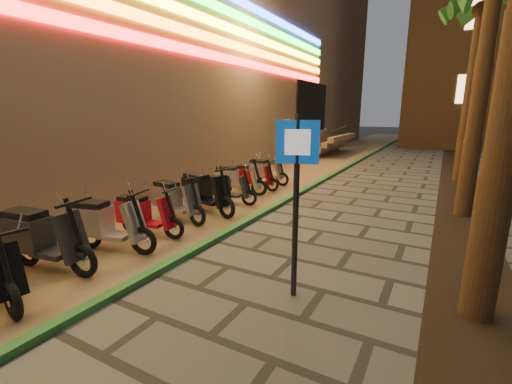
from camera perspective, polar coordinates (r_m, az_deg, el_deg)
The scene contains 16 objects.
ground at distance 4.87m, azimuth -16.09°, elevation -19.34°, with size 120.00×120.00×0.00m, color #474442.
parking_strip at distance 14.24m, azimuth 5.09°, elevation 2.79°, with size 3.40×60.00×0.01m, color #8C7251.
green_curb at distance 13.65m, azimuth 11.64°, elevation 2.31°, with size 0.18×60.00×0.10m, color #296F31.
planting_strip at distance 8.26m, azimuth 31.52°, elevation -6.92°, with size 1.20×40.00×0.02m, color black.
mall_building at distance 23.04m, azimuth -28.42°, elevation 24.08°, with size 24.23×44.00×15.00m.
palm_d at distance 15.22m, azimuth 33.43°, elevation 24.01°, with size 2.97×3.02×7.16m.
pedestrian_sign at distance 4.59m, azimuth 6.75°, elevation 1.51°, with size 0.53×0.24×2.56m.
scooter_5 at distance 6.70m, azimuth -32.37°, elevation -6.41°, with size 1.85×0.76×1.30m.
scooter_6 at distance 7.05m, azimuth -24.10°, elevation -4.82°, with size 1.75×0.83×1.23m.
scooter_7 at distance 7.62m, azimuth -18.35°, elevation -3.48°, with size 1.56×0.66×1.10m.
scooter_8 at distance 8.49m, azimuth -13.53°, elevation -1.20°, with size 1.69×0.69×1.19m.
scooter_9 at distance 9.00m, azimuth -8.75°, elevation 0.10°, with size 1.82×0.85×1.28m.
scooter_10 at distance 9.77m, azimuth -5.00°, elevation 0.59°, with size 1.47×0.64×1.03m.
scooter_11 at distance 10.81m, azimuth -3.58°, elevation 2.18°, with size 1.65×0.84×1.17m.
scooter_12 at distance 11.52m, azimuth -0.53°, elevation 2.65°, with size 1.49×0.52×1.05m.
scooter_13 at distance 12.45m, azimuth 1.35°, elevation 3.58°, with size 1.59×0.56×1.12m.
Camera 1 is at (3.01, -2.83, 2.59)m, focal length 24.00 mm.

